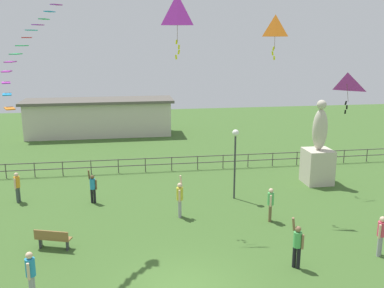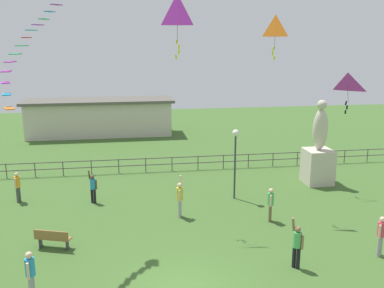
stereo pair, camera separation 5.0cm
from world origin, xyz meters
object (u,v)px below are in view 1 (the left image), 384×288
(lamppost, at_px, (235,148))
(person_6, at_px, (93,187))
(park_bench, at_px, (53,238))
(person_3, at_px, (31,272))
(person_1, at_px, (271,202))
(person_5, at_px, (297,243))
(kite_4, at_px, (347,85))
(kite_0, at_px, (177,12))
(kite_1, at_px, (275,28))
(statue_monument, at_px, (318,156))
(person_4, at_px, (17,185))
(person_0, at_px, (381,233))
(person_2, at_px, (180,197))

(lamppost, xyz_separation_m, person_6, (-7.58, 0.50, -1.94))
(park_bench, distance_m, person_3, 3.65)
(park_bench, bearing_deg, person_1, 7.63)
(person_5, height_order, kite_4, kite_4)
(person_5, distance_m, kite_0, 11.02)
(kite_1, bearing_deg, person_5, -98.99)
(statue_monument, height_order, kite_1, kite_1)
(lamppost, xyz_separation_m, kite_0, (-3.29, -1.89, 6.81))
(person_4, height_order, person_5, person_5)
(park_bench, distance_m, person_0, 13.33)
(person_0, distance_m, person_2, 9.02)
(statue_monument, bearing_deg, park_bench, -156.39)
(kite_1, bearing_deg, kite_4, -19.46)
(person_6, distance_m, kite_4, 13.83)
(park_bench, relative_size, person_4, 0.94)
(person_1, bearing_deg, kite_0, 162.34)
(person_6, relative_size, kite_0, 0.64)
(person_3, height_order, kite_0, kite_0)
(person_2, bearing_deg, kite_4, -2.25)
(person_1, bearing_deg, kite_4, 12.59)
(person_0, xyz_separation_m, person_1, (-3.23, 3.95, -0.02))
(person_5, bearing_deg, kite_0, 123.66)
(person_3, relative_size, kite_4, 0.88)
(park_bench, xyz_separation_m, person_3, (-0.12, -3.61, 0.53))
(statue_monument, relative_size, person_2, 2.47)
(person_0, height_order, kite_1, kite_1)
(person_5, xyz_separation_m, kite_0, (-3.78, 5.68, 8.66))
(park_bench, distance_m, person_4, 6.39)
(person_1, xyz_separation_m, person_3, (-9.95, -4.93, 0.04))
(person_2, relative_size, person_6, 1.13)
(person_4, distance_m, person_5, 14.92)
(park_bench, relative_size, kite_4, 0.79)
(person_3, bearing_deg, person_2, 46.70)
(kite_4, bearing_deg, person_6, 166.90)
(kite_0, bearing_deg, person_0, -35.37)
(person_1, distance_m, person_4, 13.27)
(person_1, xyz_separation_m, person_5, (-0.45, -4.33, 0.06))
(park_bench, height_order, person_5, person_5)
(kite_0, height_order, kite_1, kite_0)
(person_5, bearing_deg, person_6, 134.99)
(person_0, bearing_deg, kite_4, 82.60)
(person_1, relative_size, kite_1, 0.79)
(statue_monument, distance_m, kite_4, 6.34)
(kite_1, bearing_deg, person_6, 169.30)
(statue_monument, distance_m, person_4, 17.18)
(person_3, bearing_deg, person_0, 4.26)
(lamppost, distance_m, person_1, 3.87)
(park_bench, xyz_separation_m, person_5, (9.38, -3.02, 0.54))
(person_1, height_order, kite_0, kite_0)
(lamppost, relative_size, person_4, 2.34)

